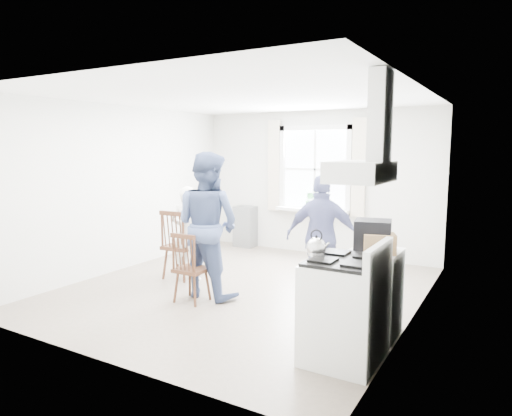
{
  "coord_description": "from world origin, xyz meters",
  "views": [
    {
      "loc": [
        3.21,
        -5.23,
        1.95
      ],
      "look_at": [
        0.08,
        0.2,
        1.11
      ],
      "focal_mm": 32.0,
      "sensor_mm": 36.0,
      "label": 1
    }
  ],
  "objects_px": {
    "stereo_stack": "(373,235)",
    "person_right": "(322,237)",
    "gas_stove": "(345,309)",
    "person_left": "(188,233)",
    "low_cabinet": "(374,293)",
    "person_mid": "(208,225)",
    "windsor_chair_a": "(176,237)",
    "windsor_chair_b": "(187,260)"
  },
  "relations": [
    {
      "from": "windsor_chair_a",
      "to": "windsor_chair_b",
      "type": "xyz_separation_m",
      "value": [
        0.8,
        -0.74,
        -0.08
      ]
    },
    {
      "from": "person_left",
      "to": "stereo_stack",
      "type": "bearing_deg",
      "value": 143.88
    },
    {
      "from": "low_cabinet",
      "to": "person_right",
      "type": "relative_size",
      "value": 0.56
    },
    {
      "from": "stereo_stack",
      "to": "person_right",
      "type": "xyz_separation_m",
      "value": [
        -0.9,
        0.9,
        -0.26
      ]
    },
    {
      "from": "windsor_chair_a",
      "to": "person_mid",
      "type": "xyz_separation_m",
      "value": [
        0.83,
        -0.34,
        0.31
      ]
    },
    {
      "from": "windsor_chair_a",
      "to": "person_right",
      "type": "relative_size",
      "value": 0.65
    },
    {
      "from": "low_cabinet",
      "to": "windsor_chair_a",
      "type": "bearing_deg",
      "value": 170.47
    },
    {
      "from": "low_cabinet",
      "to": "windsor_chair_b",
      "type": "xyz_separation_m",
      "value": [
        -2.28,
        -0.22,
        0.1
      ]
    },
    {
      "from": "person_mid",
      "to": "gas_stove",
      "type": "bearing_deg",
      "value": 161.62
    },
    {
      "from": "low_cabinet",
      "to": "windsor_chair_b",
      "type": "relative_size",
      "value": 0.99
    },
    {
      "from": "gas_stove",
      "to": "windsor_chair_b",
      "type": "relative_size",
      "value": 1.24
    },
    {
      "from": "windsor_chair_a",
      "to": "person_right",
      "type": "bearing_deg",
      "value": 9.17
    },
    {
      "from": "gas_stove",
      "to": "stereo_stack",
      "type": "bearing_deg",
      "value": 85.7
    },
    {
      "from": "gas_stove",
      "to": "person_left",
      "type": "height_order",
      "value": "person_left"
    },
    {
      "from": "person_left",
      "to": "person_mid",
      "type": "xyz_separation_m",
      "value": [
        0.67,
        -0.43,
        0.25
      ]
    },
    {
      "from": "windsor_chair_a",
      "to": "person_right",
      "type": "distance_m",
      "value": 2.19
    },
    {
      "from": "person_mid",
      "to": "person_right",
      "type": "xyz_separation_m",
      "value": [
        1.32,
        0.69,
        -0.15
      ]
    },
    {
      "from": "low_cabinet",
      "to": "person_right",
      "type": "bearing_deg",
      "value": 136.94
    },
    {
      "from": "person_left",
      "to": "person_right",
      "type": "height_order",
      "value": "person_right"
    },
    {
      "from": "gas_stove",
      "to": "person_right",
      "type": "bearing_deg",
      "value": 118.66
    },
    {
      "from": "gas_stove",
      "to": "windsor_chair_a",
      "type": "height_order",
      "value": "gas_stove"
    },
    {
      "from": "windsor_chair_a",
      "to": "person_left",
      "type": "height_order",
      "value": "person_left"
    },
    {
      "from": "stereo_stack",
      "to": "person_left",
      "type": "distance_m",
      "value": 2.98
    },
    {
      "from": "gas_stove",
      "to": "windsor_chair_a",
      "type": "bearing_deg",
      "value": 157.97
    },
    {
      "from": "low_cabinet",
      "to": "person_mid",
      "type": "bearing_deg",
      "value": 175.56
    },
    {
      "from": "windsor_chair_b",
      "to": "person_mid",
      "type": "bearing_deg",
      "value": 84.93
    },
    {
      "from": "stereo_stack",
      "to": "windsor_chair_b",
      "type": "bearing_deg",
      "value": -175.36
    },
    {
      "from": "low_cabinet",
      "to": "person_left",
      "type": "height_order",
      "value": "person_left"
    },
    {
      "from": "low_cabinet",
      "to": "stereo_stack",
      "type": "xyz_separation_m",
      "value": [
        -0.02,
        -0.04,
        0.61
      ]
    },
    {
      "from": "person_mid",
      "to": "person_right",
      "type": "relative_size",
      "value": 1.18
    },
    {
      "from": "gas_stove",
      "to": "stereo_stack",
      "type": "xyz_separation_m",
      "value": [
        0.05,
        0.66,
        0.58
      ]
    },
    {
      "from": "stereo_stack",
      "to": "person_right",
      "type": "height_order",
      "value": "person_right"
    },
    {
      "from": "windsor_chair_a",
      "to": "windsor_chair_b",
      "type": "bearing_deg",
      "value": -42.93
    },
    {
      "from": "windsor_chair_a",
      "to": "person_mid",
      "type": "relative_size",
      "value": 0.55
    },
    {
      "from": "low_cabinet",
      "to": "windsor_chair_a",
      "type": "relative_size",
      "value": 0.86
    },
    {
      "from": "stereo_stack",
      "to": "person_right",
      "type": "bearing_deg",
      "value": 135.01
    },
    {
      "from": "gas_stove",
      "to": "low_cabinet",
      "type": "bearing_deg",
      "value": 84.32
    },
    {
      "from": "gas_stove",
      "to": "person_left",
      "type": "xyz_separation_m",
      "value": [
        -2.84,
        1.3,
        0.21
      ]
    },
    {
      "from": "windsor_chair_a",
      "to": "person_mid",
      "type": "bearing_deg",
      "value": -22.37
    },
    {
      "from": "low_cabinet",
      "to": "person_left",
      "type": "xyz_separation_m",
      "value": [
        -2.91,
        0.6,
        0.25
      ]
    },
    {
      "from": "gas_stove",
      "to": "person_mid",
      "type": "relative_size",
      "value": 0.59
    },
    {
      "from": "person_left",
      "to": "person_mid",
      "type": "relative_size",
      "value": 0.74
    }
  ]
}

